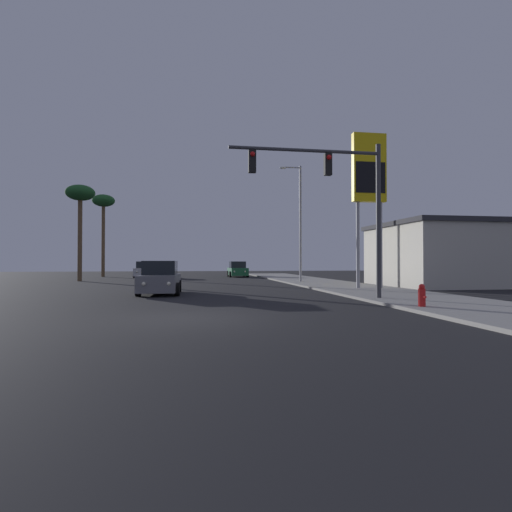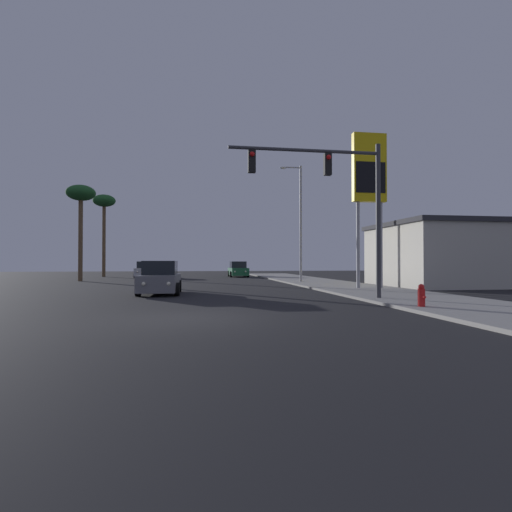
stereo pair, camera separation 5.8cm
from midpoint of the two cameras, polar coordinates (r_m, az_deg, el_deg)
name	(u,v)px [view 1 (the left image)]	position (r m, az deg, el deg)	size (l,w,h in m)	color
ground_plane	(191,319)	(11.70, -9.34, -8.83)	(120.00, 120.00, 0.00)	black
sidewalk_right	(361,289)	(23.60, 14.67, -4.63)	(5.00, 60.00, 0.12)	gray
building_gas_station	(457,254)	(30.73, 26.74, 0.23)	(10.30, 8.30, 4.30)	beige
car_silver	(145,270)	(43.71, -15.60, -1.96)	(2.04, 4.33, 1.68)	#B7B7BC
car_green	(238,270)	(43.52, -2.70, -1.99)	(2.04, 4.33, 1.68)	#195933
car_grey	(160,279)	(20.87, -13.61, -3.20)	(2.04, 4.34, 1.68)	slate
traffic_light_mast	(338,189)	(17.17, 11.52, 9.41)	(6.46, 0.36, 6.50)	#38383D
street_lamp	(299,217)	(31.32, 6.08, 5.55)	(1.74, 0.24, 9.00)	#99999E
gas_station_sign	(369,176)	(24.58, 15.79, 10.89)	(2.00, 0.42, 9.00)	#99999E
fire_hydrant	(422,296)	(14.67, 22.51, -5.24)	(0.24, 0.34, 0.76)	red
palm_tree_far	(103,205)	(47.03, -21.00, 6.77)	(2.40, 2.40, 9.01)	brown
palm_tree_mid	(80,198)	(37.24, -23.86, 7.62)	(2.40, 2.40, 8.15)	brown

